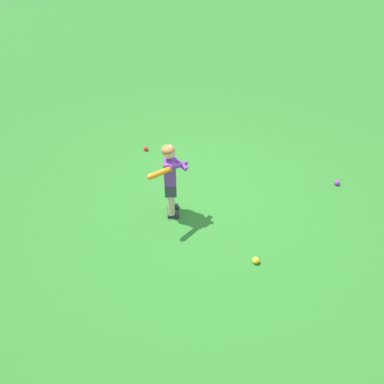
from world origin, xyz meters
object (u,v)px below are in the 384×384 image
at_px(child_batter, 170,175).
at_px(play_ball_far_right, 146,149).
at_px(play_ball_by_bucket, 256,260).
at_px(play_ball_center_lawn, 337,183).

height_order(child_batter, play_ball_far_right, child_batter).
distance_m(child_batter, play_ball_by_bucket, 1.49).
height_order(play_ball_by_bucket, play_ball_far_right, play_ball_by_bucket).
distance_m(child_batter, play_ball_far_right, 1.77).
distance_m(play_ball_by_bucket, play_ball_center_lawn, 2.08).
bearing_deg(play_ball_far_right, play_ball_center_lawn, 93.40).
relative_size(play_ball_by_bucket, play_ball_center_lawn, 1.07).
height_order(play_ball_center_lawn, play_ball_far_right, play_ball_center_lawn).
relative_size(child_batter, play_ball_center_lawn, 13.66).
xyz_separation_m(child_batter, play_ball_by_bucket, (0.45, 1.29, -0.61)).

